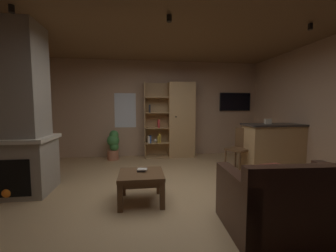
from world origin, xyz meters
TOP-DOWN VIEW (x-y plane):
  - floor at (0.00, 0.00)m, footprint 5.91×5.51m
  - wall_back at (0.00, 2.79)m, footprint 6.03×0.06m
  - ceiling at (0.00, 0.00)m, footprint 5.91×5.51m
  - window_pane_back at (-0.88, 2.75)m, footprint 0.58×0.01m
  - stone_fireplace at (-2.41, 0.35)m, footprint 1.03×0.82m
  - bookshelf_cabinet at (0.55, 2.51)m, footprint 1.37×0.41m
  - kitchen_bar_counter at (2.51, 0.95)m, footprint 1.50×0.63m
  - tissue_box at (2.27, 1.01)m, footprint 0.14×0.14m
  - leather_couch at (1.18, -1.21)m, footprint 1.48×0.96m
  - coffee_table at (-0.48, -0.24)m, footprint 0.64×0.61m
  - table_book_0 at (-0.48, -0.17)m, footprint 0.12×0.10m
  - table_book_1 at (-0.46, -0.18)m, footprint 0.15×0.13m
  - dining_chair at (1.70, 1.10)m, footprint 0.57×0.57m
  - potted_floor_plant at (-1.18, 2.39)m, footprint 0.32×0.32m
  - wall_mounted_tv at (2.31, 2.72)m, footprint 0.93×0.06m
  - track_light_spot_0 at (-2.05, -0.28)m, footprint 0.07×0.07m
  - track_light_spot_1 at (-0.07, -0.26)m, footprint 0.07×0.07m
  - track_light_spot_2 at (2.09, -0.25)m, footprint 0.07×0.07m

SIDE VIEW (x-z plane):
  - floor at x=0.00m, z-range -0.02..0.00m
  - leather_couch at x=1.18m, z-range -0.11..0.73m
  - coffee_table at x=-0.48m, z-range 0.13..0.56m
  - potted_floor_plant at x=-1.18m, z-range 0.02..0.79m
  - table_book_0 at x=-0.48m, z-range 0.43..0.45m
  - table_book_1 at x=-0.46m, z-range 0.45..0.47m
  - kitchen_bar_counter at x=2.51m, z-range 0.00..1.02m
  - dining_chair at x=1.70m, z-range 0.07..0.99m
  - bookshelf_cabinet at x=0.55m, z-range -0.01..2.04m
  - tissue_box at x=2.27m, z-range 1.02..1.13m
  - stone_fireplace at x=-2.41m, z-range -0.13..2.53m
  - window_pane_back at x=-0.88m, z-range 0.82..1.77m
  - wall_back at x=0.00m, z-range 0.00..2.66m
  - wall_mounted_tv at x=2.31m, z-range 1.28..1.80m
  - track_light_spot_0 at x=-2.05m, z-range 2.55..2.64m
  - track_light_spot_1 at x=-0.07m, z-range 2.55..2.64m
  - track_light_spot_2 at x=2.09m, z-range 2.55..2.64m
  - ceiling at x=0.00m, z-range 2.66..2.68m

